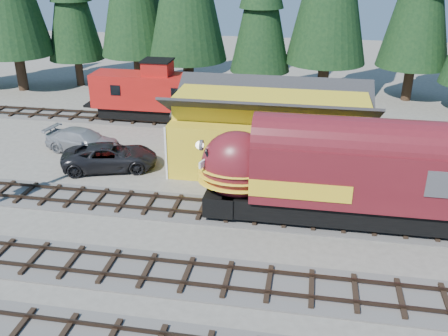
% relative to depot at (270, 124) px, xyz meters
% --- Properties ---
extents(ground, '(120.00, 120.00, 0.00)m').
position_rel_depot_xyz_m(ground, '(0.00, -10.50, -2.96)').
color(ground, '#6B665B').
rests_on(ground, ground).
extents(track_spur, '(32.00, 3.20, 0.33)m').
position_rel_depot_xyz_m(track_spur, '(-10.00, 7.50, -2.90)').
color(track_spur, '#4C4947').
rests_on(track_spur, ground).
extents(depot, '(12.80, 7.00, 5.30)m').
position_rel_depot_xyz_m(depot, '(0.00, 0.00, 0.00)').
color(depot, yellow).
rests_on(depot, ground).
extents(locomotive, '(16.00, 3.18, 4.35)m').
position_rel_depot_xyz_m(locomotive, '(4.53, -6.50, -0.42)').
color(locomotive, black).
rests_on(locomotive, ground).
extents(caboose, '(8.94, 2.59, 4.65)m').
position_rel_depot_xyz_m(caboose, '(-10.44, 7.50, -0.62)').
color(caboose, black).
rests_on(caboose, ground).
extents(pickup_truck_a, '(6.54, 4.41, 1.67)m').
position_rel_depot_xyz_m(pickup_truck_a, '(-10.03, -2.10, -2.13)').
color(pickup_truck_a, black).
rests_on(pickup_truck_a, ground).
extents(pickup_truck_b, '(5.76, 3.12, 1.58)m').
position_rel_depot_xyz_m(pickup_truck_b, '(-13.00, 0.36, -2.17)').
color(pickup_truck_b, '#9DA0A5').
rests_on(pickup_truck_b, ground).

